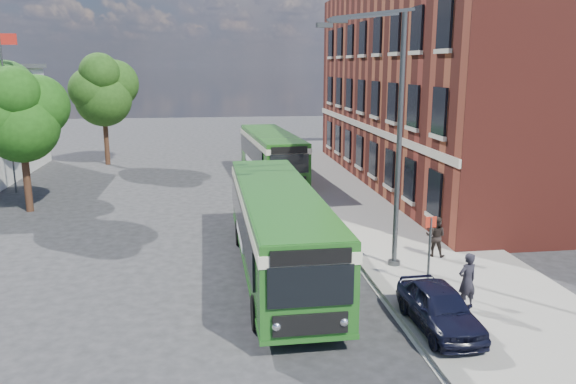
{
  "coord_description": "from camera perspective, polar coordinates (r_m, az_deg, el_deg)",
  "views": [
    {
      "loc": [
        -1.26,
        -20.54,
        7.21
      ],
      "look_at": [
        1.79,
        1.36,
        2.2
      ],
      "focal_mm": 35.0,
      "sensor_mm": 36.0,
      "label": 1
    }
  ],
  "objects": [
    {
      "name": "ground",
      "position": [
        21.81,
        -4.19,
        -6.58
      ],
      "size": [
        120.0,
        120.0,
        0.0
      ],
      "primitive_type": "plane",
      "color": "#252527",
      "rests_on": "ground"
    },
    {
      "name": "pavement",
      "position": [
        30.56,
        7.99,
        -0.86
      ],
      "size": [
        6.0,
        48.0,
        0.15
      ],
      "primitive_type": "cube",
      "color": "gray",
      "rests_on": "ground"
    },
    {
      "name": "kerb_line",
      "position": [
        29.9,
        2.35,
        -1.19
      ],
      "size": [
        0.12,
        48.0,
        0.01
      ],
      "primitive_type": "cube",
      "color": "beige",
      "rests_on": "ground"
    },
    {
      "name": "brick_office",
      "position": [
        35.94,
        17.58,
        11.8
      ],
      "size": [
        12.1,
        26.0,
        14.2
      ],
      "color": "maroon",
      "rests_on": "ground"
    },
    {
      "name": "flagpole",
      "position": [
        35.43,
        -26.58,
        7.76
      ],
      "size": [
        0.95,
        0.1,
        9.0
      ],
      "color": "#3E4144",
      "rests_on": "ground"
    },
    {
      "name": "street_lamp",
      "position": [
        19.67,
        10.25,
        5.49
      ],
      "size": [
        2.96,
        2.38,
        9.0
      ],
      "color": "#3E4144",
      "rests_on": "ground"
    },
    {
      "name": "bus_stop_sign",
      "position": [
        18.62,
        14.18,
        -5.48
      ],
      "size": [
        0.35,
        0.08,
        2.52
      ],
      "color": "#3E4144",
      "rests_on": "ground"
    },
    {
      "name": "bus_front",
      "position": [
        19.66,
        -1.02,
        -3.11
      ],
      "size": [
        2.74,
        12.52,
        3.02
      ],
      "color": "#205A1B",
      "rests_on": "ground"
    },
    {
      "name": "bus_rear",
      "position": [
        35.87,
        -1.68,
        4.14
      ],
      "size": [
        3.33,
        11.08,
        3.02
      ],
      "color": "#1F5A17",
      "rests_on": "ground"
    },
    {
      "name": "parked_car",
      "position": [
        16.16,
        15.14,
        -11.22
      ],
      "size": [
        1.52,
        3.63,
        1.23
      ],
      "primitive_type": "imported",
      "rotation": [
        0.0,
        0.0,
        0.02
      ],
      "color": "black",
      "rests_on": "pavement"
    },
    {
      "name": "pedestrian_a",
      "position": [
        17.55,
        17.73,
        -8.58
      ],
      "size": [
        0.71,
        0.57,
        1.71
      ],
      "primitive_type": "imported",
      "rotation": [
        0.0,
        0.0,
        3.42
      ],
      "color": "black",
      "rests_on": "pavement"
    },
    {
      "name": "pedestrian_b",
      "position": [
        21.89,
        14.76,
        -4.38
      ],
      "size": [
        0.94,
        0.88,
        1.54
      ],
      "primitive_type": "imported",
      "rotation": [
        0.0,
        0.0,
        2.62
      ],
      "color": "black",
      "rests_on": "pavement"
    },
    {
      "name": "tree_left",
      "position": [
        30.39,
        -25.49,
        7.14
      ],
      "size": [
        4.26,
        4.05,
        7.2
      ],
      "color": "#362013",
      "rests_on": "ground"
    },
    {
      "name": "tree_right",
      "position": [
        43.22,
        -18.24,
        9.85
      ],
      "size": [
        4.79,
        4.55,
        8.08
      ],
      "color": "#362013",
      "rests_on": "ground"
    }
  ]
}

